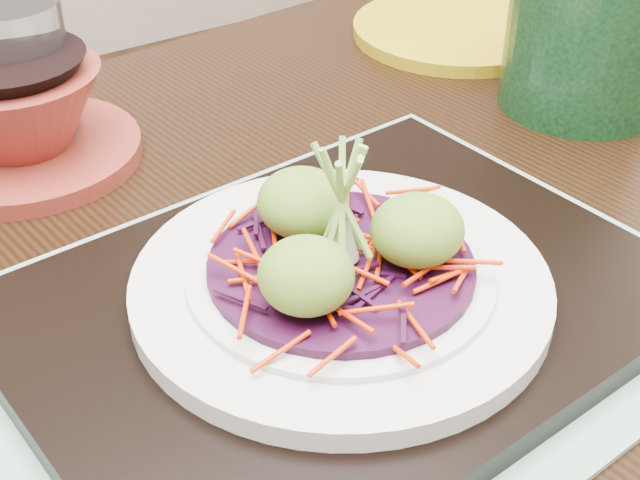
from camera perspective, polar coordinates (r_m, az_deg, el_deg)
dining_table at (r=0.59m, az=0.19°, el=-10.85°), size 1.22×0.87×0.72m
placemat at (r=0.50m, az=1.30°, el=-5.05°), size 0.43×0.34×0.00m
serving_tray at (r=0.50m, az=1.31°, el=-4.19°), size 0.37×0.29×0.02m
white_plate at (r=0.49m, az=1.33°, el=-2.76°), size 0.23×0.23×0.02m
cabbage_bed at (r=0.48m, az=1.35°, el=-1.66°), size 0.14×0.14×0.01m
carrot_julienne at (r=0.47m, az=1.36°, el=-0.98°), size 0.18×0.18×0.01m
guacamole_scoops at (r=0.47m, az=1.43°, el=0.32°), size 0.13×0.11×0.04m
scallion_garnish at (r=0.46m, az=1.42°, el=2.16°), size 0.05×0.05×0.08m
water_glass at (r=0.69m, az=-18.78°, el=9.91°), size 0.10×0.10×0.11m
terracotta_bowl_set at (r=0.67m, az=-18.69°, el=7.23°), size 0.21×0.21×0.07m
yellow_plate at (r=0.88m, az=8.75°, el=13.16°), size 0.23×0.23×0.01m
green_jar at (r=0.74m, az=17.05°, el=13.57°), size 0.16×0.16×0.15m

